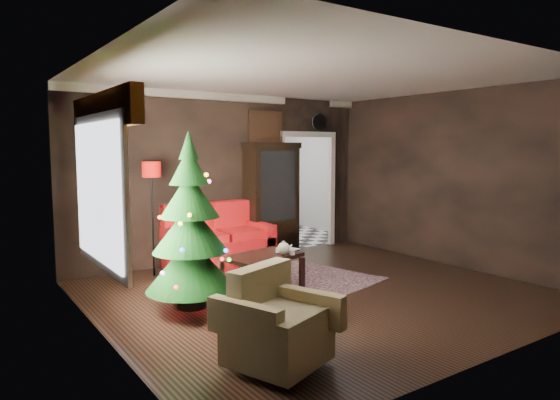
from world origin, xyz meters
TOP-DOWN VIEW (x-y plane):
  - floor at (0.00, 0.00)m, footprint 5.50×5.50m
  - ceiling at (0.00, 0.00)m, footprint 5.50×5.50m
  - wall_back at (0.00, 2.50)m, footprint 5.50×0.00m
  - wall_front at (0.00, -2.50)m, footprint 5.50×0.00m
  - wall_left at (-2.75, 0.00)m, footprint 0.00×5.50m
  - wall_right at (2.75, 0.00)m, footprint 0.00×5.50m
  - doorway at (1.70, 2.50)m, footprint 1.10×0.10m
  - left_window at (-2.71, 0.20)m, footprint 0.05×1.60m
  - valance at (-2.63, 0.20)m, footprint 0.12×2.10m
  - kitchen_floor at (1.70, 4.00)m, footprint 3.00×3.00m
  - kitchen_window at (1.70, 5.45)m, footprint 0.70×0.06m
  - rug at (-0.11, 0.53)m, footprint 2.79×2.30m
  - loveseat at (-0.40, 2.05)m, footprint 1.70×0.90m
  - curio_cabinet at (0.75, 2.27)m, footprint 0.90×0.45m
  - floor_lamp at (-1.47, 2.08)m, footprint 0.32×0.32m
  - christmas_tree at (-1.73, 0.17)m, footprint 1.23×1.23m
  - armchair at (-1.71, -1.57)m, footprint 0.99×0.99m
  - coffee_table at (-0.52, 0.57)m, footprint 1.12×0.79m
  - teapot at (-0.29, 0.39)m, footprint 0.20×0.20m
  - cup_a at (-0.26, 0.56)m, footprint 0.09×0.09m
  - cup_b at (-0.20, 0.32)m, footprint 0.09×0.09m
  - book at (-0.11, 0.59)m, footprint 0.17×0.07m
  - wall_clock at (1.95, 2.45)m, footprint 0.32×0.32m
  - painting at (0.75, 2.46)m, footprint 0.62×0.05m
  - kitchen_counter at (1.70, 5.20)m, footprint 1.80×0.60m
  - kitchen_table at (1.40, 3.70)m, footprint 0.70×0.70m

SIDE VIEW (x-z plane):
  - floor at x=0.00m, z-range 0.00..0.00m
  - kitchen_floor at x=1.70m, z-range 0.00..0.00m
  - rug at x=-0.11m, z-range 0.00..0.01m
  - coffee_table at x=-0.52m, z-range 0.01..0.47m
  - kitchen_table at x=1.40m, z-range 0.00..0.75m
  - kitchen_counter at x=1.70m, z-range 0.00..0.90m
  - armchair at x=-1.71m, z-range 0.07..0.85m
  - loveseat at x=-0.40m, z-range 0.00..1.00m
  - cup_a at x=-0.26m, z-range 0.47..0.54m
  - cup_b at x=-0.20m, z-range 0.47..0.54m
  - teapot at x=-0.29m, z-range 0.47..0.66m
  - book at x=-0.11m, z-range 0.47..0.71m
  - floor_lamp at x=-1.47m, z-range -0.04..1.70m
  - curio_cabinet at x=0.75m, z-range 0.00..1.90m
  - doorway at x=1.70m, z-range 0.00..2.10m
  - christmas_tree at x=-1.73m, z-range 0.08..2.02m
  - wall_back at x=0.00m, z-range -1.35..4.15m
  - wall_front at x=0.00m, z-range -1.35..4.15m
  - wall_left at x=-2.75m, z-range -1.35..4.15m
  - wall_right at x=2.75m, z-range -1.35..4.15m
  - left_window at x=-2.71m, z-range 0.75..2.15m
  - kitchen_window at x=1.70m, z-range 1.35..2.05m
  - painting at x=0.75m, z-range 1.99..2.51m
  - valance at x=-2.63m, z-range 2.10..2.44m
  - wall_clock at x=1.95m, z-range 2.35..2.41m
  - ceiling at x=0.00m, z-range 2.80..2.80m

